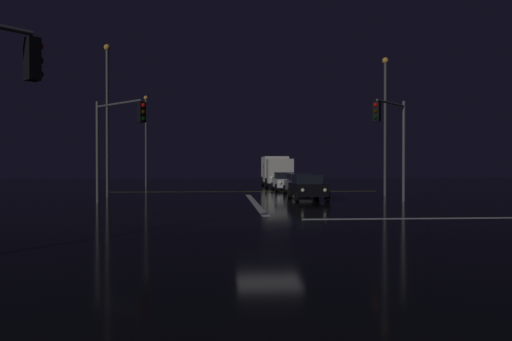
# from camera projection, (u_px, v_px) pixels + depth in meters

# --- Properties ---
(ground) EXTENTS (120.00, 120.00, 0.10)m
(ground) POSITION_uv_depth(u_px,v_px,m) (269.00, 221.00, 18.41)
(ground) COLOR black
(stop_line_north) EXTENTS (0.35, 14.68, 0.01)m
(stop_line_north) POSITION_uv_depth(u_px,v_px,m) (255.00, 203.00, 26.95)
(stop_line_north) COLOR white
(stop_line_north) RESTS_ON ground
(centre_line_ns) EXTENTS (22.00, 0.15, 0.01)m
(centre_line_ns) POSITION_uv_depth(u_px,v_px,m) (245.00, 192.00, 38.52)
(centre_line_ns) COLOR yellow
(centre_line_ns) RESTS_ON ground
(crosswalk_bar_east) EXTENTS (14.68, 0.40, 0.01)m
(crosswalk_bar_east) POSITION_uv_depth(u_px,v_px,m) (481.00, 218.00, 19.02)
(crosswalk_bar_east) COLOR white
(crosswalk_bar_east) RESTS_ON ground
(sedan_black) EXTENTS (2.02, 4.33, 1.57)m
(sedan_black) POSITION_uv_depth(u_px,v_px,m) (307.00, 187.00, 29.08)
(sedan_black) COLOR black
(sedan_black) RESTS_ON ground
(sedan_gray) EXTENTS (2.02, 4.33, 1.57)m
(sedan_gray) POSITION_uv_depth(u_px,v_px,m) (300.00, 184.00, 34.69)
(sedan_gray) COLOR slate
(sedan_gray) RESTS_ON ground
(sedan_white) EXTENTS (2.02, 4.33, 1.57)m
(sedan_white) POSITION_uv_depth(u_px,v_px,m) (285.00, 181.00, 40.26)
(sedan_white) COLOR silver
(sedan_white) RESTS_ON ground
(box_truck) EXTENTS (2.68, 8.28, 3.08)m
(box_truck) POSITION_uv_depth(u_px,v_px,m) (276.00, 170.00, 47.97)
(box_truck) COLOR beige
(box_truck) RESTS_ON ground
(traffic_signal_ne) EXTENTS (2.78, 2.78, 5.98)m
(traffic_signal_ne) POSITION_uv_depth(u_px,v_px,m) (393.00, 131.00, 26.78)
(traffic_signal_ne) COLOR #4C4C51
(traffic_signal_ne) RESTS_ON ground
(traffic_signal_nw) EXTENTS (3.32, 3.32, 5.78)m
(traffic_signal_nw) POSITION_uv_depth(u_px,v_px,m) (116.00, 131.00, 25.44)
(traffic_signal_nw) COLOR #4C4C51
(traffic_signal_nw) RESTS_ON ground
(streetlamp_left_near) EXTENTS (0.44, 0.44, 10.38)m
(streetlamp_left_near) POSITION_uv_depth(u_px,v_px,m) (107.00, 110.00, 31.80)
(streetlamp_left_near) COLOR #424247
(streetlamp_left_near) RESTS_ON ground
(streetlamp_right_near) EXTENTS (0.44, 0.44, 9.79)m
(streetlamp_right_near) POSITION_uv_depth(u_px,v_px,m) (385.00, 117.00, 33.15)
(streetlamp_right_near) COLOR #424247
(streetlamp_right_near) RESTS_ON ground
(streetlamp_left_far) EXTENTS (0.44, 0.44, 9.28)m
(streetlamp_left_far) POSITION_uv_depth(u_px,v_px,m) (146.00, 134.00, 47.76)
(streetlamp_left_far) COLOR #424247
(streetlamp_left_far) RESTS_ON ground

